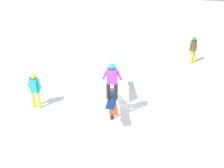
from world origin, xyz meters
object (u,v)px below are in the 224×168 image
main_rider_on_rail (112,82)px  bystander_brown (193,49)px  bystander_teal (35,89)px  rail_feature (112,103)px

main_rider_on_rail → bystander_brown: size_ratio=1.02×
bystander_brown → main_rider_on_rail: bearing=17.1°
bystander_teal → bystander_brown: bystander_brown is taller
rail_feature → bystander_teal: bystander_teal is taller
rail_feature → bystander_teal: bearing=-110.6°
rail_feature → bystander_teal: size_ratio=1.38×
bystander_teal → bystander_brown: size_ratio=0.97×
bystander_brown → bystander_teal: bearing=-2.1°
main_rider_on_rail → bystander_brown: main_rider_on_rail is taller
main_rider_on_rail → bystander_brown: 7.42m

